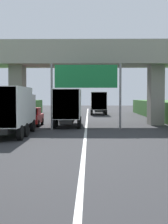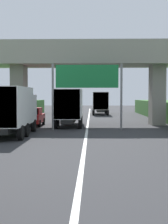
{
  "view_description": "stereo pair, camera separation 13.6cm",
  "coord_description": "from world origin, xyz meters",
  "px_view_note": "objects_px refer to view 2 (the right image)",
  "views": [
    {
      "loc": [
        0.26,
        2.42,
        2.8
      ],
      "look_at": [
        0.0,
        18.78,
        2.0
      ],
      "focal_mm": 51.47,
      "sensor_mm": 36.0,
      "label": 1
    },
    {
      "loc": [
        0.39,
        2.42,
        2.8
      ],
      "look_at": [
        0.0,
        18.78,
        2.0
      ],
      "focal_mm": 51.47,
      "sensor_mm": 36.0,
      "label": 2
    }
  ],
  "objects_px": {
    "overhead_highway_sign": "(87,81)",
    "truck_yellow": "(100,102)",
    "truck_black": "(70,106)",
    "truck_white": "(13,109)",
    "car_red": "(33,117)"
  },
  "relations": [
    {
      "from": "truck_black",
      "to": "truck_white",
      "type": "height_order",
      "value": "same"
    },
    {
      "from": "overhead_highway_sign",
      "to": "truck_black",
      "type": "relative_size",
      "value": 0.81
    },
    {
      "from": "truck_yellow",
      "to": "car_red",
      "type": "height_order",
      "value": "truck_yellow"
    },
    {
      "from": "overhead_highway_sign",
      "to": "truck_yellow",
      "type": "xyz_separation_m",
      "value": [
        1.7,
        22.83,
        -2.15
      ]
    },
    {
      "from": "truck_black",
      "to": "truck_white",
      "type": "xyz_separation_m",
      "value": [
        -3.52,
        -7.48,
        0.0
      ]
    },
    {
      "from": "truck_black",
      "to": "truck_yellow",
      "type": "distance_m",
      "value": 19.81
    },
    {
      "from": "truck_white",
      "to": "car_red",
      "type": "height_order",
      "value": "truck_white"
    },
    {
      "from": "truck_black",
      "to": "truck_yellow",
      "type": "relative_size",
      "value": 1.0
    },
    {
      "from": "truck_yellow",
      "to": "truck_white",
      "type": "height_order",
      "value": "same"
    },
    {
      "from": "car_red",
      "to": "truck_white",
      "type": "bearing_deg",
      "value": -89.93
    },
    {
      "from": "overhead_highway_sign",
      "to": "truck_white",
      "type": "bearing_deg",
      "value": -141.25
    },
    {
      "from": "truck_yellow",
      "to": "car_red",
      "type": "relative_size",
      "value": 1.78
    },
    {
      "from": "truck_black",
      "to": "truck_white",
      "type": "relative_size",
      "value": 1.0
    },
    {
      "from": "truck_yellow",
      "to": "car_red",
      "type": "distance_m",
      "value": 20.46
    },
    {
      "from": "truck_black",
      "to": "car_red",
      "type": "distance_m",
      "value": 3.7
    }
  ]
}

